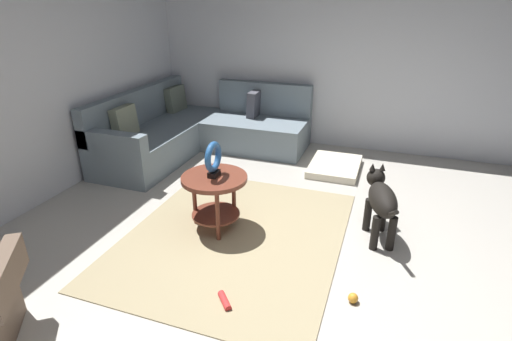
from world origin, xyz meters
The scene contains 11 objects.
ground_plane centered at (0.00, 0.00, -0.05)m, with size 6.00×6.00×0.10m, color #B7B2A8.
wall_back centered at (0.00, 2.94, 1.35)m, with size 6.00×0.12×2.70m, color silver.
wall_right centered at (2.94, 0.00, 1.35)m, with size 0.12×6.00×2.70m, color silver.
area_rug centered at (0.15, 0.70, 0.01)m, with size 2.30×1.90×0.01m, color tan.
sectional_couch centered at (1.99, 2.01, 0.29)m, with size 2.20×2.25×0.88m.
side_table centered at (0.23, 0.92, 0.42)m, with size 0.60×0.60×0.54m.
torus_sculpture centered at (0.23, 0.92, 0.71)m, with size 0.28×0.08×0.33m.
dog_bed_mat centered at (1.98, 0.08, 0.04)m, with size 0.80×0.60×0.09m, color beige.
dog centered at (0.58, -0.52, 0.38)m, with size 0.83×0.36×0.63m.
dog_toy_ball centered at (-0.36, -0.43, 0.04)m, with size 0.07×0.07×0.07m, color orange.
dog_toy_rope centered at (-0.68, 0.44, 0.03)m, with size 0.05×0.05×0.18m, color red.
Camera 1 is at (-2.70, -0.51, 2.02)m, focal length 27.80 mm.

